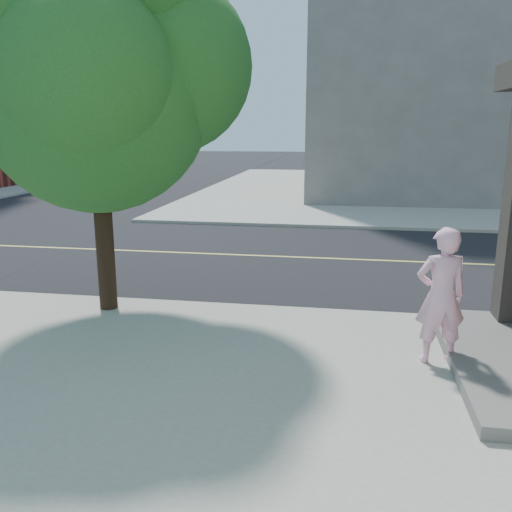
# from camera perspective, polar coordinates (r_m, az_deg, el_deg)

# --- Properties ---
(ground) EXTENTS (140.00, 140.00, 0.00)m
(ground) POSITION_cam_1_polar(r_m,az_deg,el_deg) (12.45, -24.44, -3.96)
(ground) COLOR black
(ground) RESTS_ON ground
(road_ew) EXTENTS (140.00, 9.00, 0.01)m
(road_ew) POSITION_cam_1_polar(r_m,az_deg,el_deg) (16.23, -15.70, 0.63)
(road_ew) COLOR black
(road_ew) RESTS_ON ground
(sidewalk_ne) EXTENTS (29.00, 25.00, 0.12)m
(sidewalk_ne) POSITION_cam_1_polar(r_m,az_deg,el_deg) (32.17, 21.55, 6.43)
(sidewalk_ne) COLOR #9E9E90
(sidewalk_ne) RESTS_ON ground
(filler_ne) EXTENTS (18.00, 16.00, 14.00)m
(filler_ne) POSITION_cam_1_polar(r_m,az_deg,el_deg) (32.79, 23.38, 18.80)
(filler_ne) COLOR slate
(filler_ne) RESTS_ON sidewalk_ne
(man_on_phone) EXTENTS (0.81, 0.61, 2.00)m
(man_on_phone) POSITION_cam_1_polar(r_m,az_deg,el_deg) (8.15, 18.92, -4.01)
(man_on_phone) COLOR #FEB9D6
(man_on_phone) RESTS_ON sidewalk_se
(street_tree) EXTENTS (5.06, 4.60, 6.71)m
(street_tree) POSITION_cam_1_polar(r_m,az_deg,el_deg) (10.17, -16.17, 18.51)
(street_tree) COLOR black
(street_tree) RESTS_ON sidewalk_se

